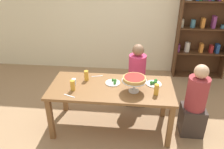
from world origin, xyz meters
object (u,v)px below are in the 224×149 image
at_px(diner_far_right, 137,79).
at_px(salad_plate_far_diner, 154,83).
at_px(dining_table, 111,92).
at_px(beer_glass_amber_spare, 156,90).
at_px(salad_plate_near_diner, 113,82).
at_px(cutlery_fork_near, 97,76).
at_px(beer_glass_amber_tall, 73,85).
at_px(water_glass_clear_near, 74,82).
at_px(bookshelf, 205,26).
at_px(cutlery_knife_near, 69,96).
at_px(beer_glass_amber_short, 86,76).
at_px(diner_head_east, 195,105).
at_px(deep_dish_pizza_stand, 134,80).

bearing_deg(diner_far_right, salad_plate_far_diner, 22.42).
relative_size(dining_table, beer_glass_amber_spare, 11.29).
xyz_separation_m(salad_plate_near_diner, cutlery_fork_near, (-0.28, 0.20, -0.01)).
bearing_deg(beer_glass_amber_tall, salad_plate_far_diner, 13.66).
relative_size(water_glass_clear_near, cutlery_fork_near, 0.52).
relative_size(bookshelf, water_glass_clear_near, 23.78).
distance_m(diner_far_right, cutlery_fork_near, 0.81).
relative_size(beer_glass_amber_spare, cutlery_knife_near, 0.90).
bearing_deg(beer_glass_amber_short, cutlery_fork_near, 46.74).
bearing_deg(salad_plate_far_diner, dining_table, -168.20).
bearing_deg(salad_plate_far_diner, bookshelf, 58.63).
bearing_deg(diner_head_east, beer_glass_amber_short, -5.50).
bearing_deg(cutlery_fork_near, salad_plate_far_diner, 154.32).
xyz_separation_m(salad_plate_near_diner, water_glass_clear_near, (-0.58, -0.09, 0.03)).
bearing_deg(beer_glass_amber_tall, cutlery_knife_near, -94.59).
bearing_deg(cutlery_fork_near, diner_far_right, -161.09).
distance_m(bookshelf, deep_dish_pizza_stand, 2.57).
distance_m(cutlery_fork_near, cutlery_knife_near, 0.68).
height_order(deep_dish_pizza_stand, salad_plate_near_diner, deep_dish_pizza_stand).
distance_m(salad_plate_far_diner, beer_glass_amber_spare, 0.29).
xyz_separation_m(deep_dish_pizza_stand, beer_glass_amber_spare, (0.31, -0.06, -0.11)).
distance_m(salad_plate_far_diner, beer_glass_amber_tall, 1.20).
xyz_separation_m(beer_glass_amber_short, beer_glass_amber_spare, (1.04, -0.31, -0.00)).
relative_size(deep_dish_pizza_stand, cutlery_knife_near, 1.94).
bearing_deg(water_glass_clear_near, cutlery_knife_near, -87.78).
distance_m(diner_head_east, beer_glass_amber_tall, 1.81).
relative_size(diner_far_right, deep_dish_pizza_stand, 3.29).
height_order(beer_glass_amber_tall, cutlery_knife_near, beer_glass_amber_tall).
height_order(bookshelf, salad_plate_far_diner, bookshelf).
height_order(beer_glass_amber_tall, water_glass_clear_near, beer_glass_amber_tall).
xyz_separation_m(beer_glass_amber_tall, beer_glass_amber_short, (0.14, 0.31, 0.00)).
relative_size(bookshelf, salad_plate_far_diner, 9.65).
distance_m(dining_table, water_glass_clear_near, 0.58).
height_order(cutlery_fork_near, cutlery_knife_near, same).
relative_size(deep_dish_pizza_stand, salad_plate_far_diner, 1.52).
bearing_deg(deep_dish_pizza_stand, salad_plate_far_diner, 37.24).
xyz_separation_m(beer_glass_amber_spare, cutlery_fork_near, (-0.90, 0.46, -0.08)).
bearing_deg(salad_plate_far_diner, beer_glass_amber_tall, -166.34).
xyz_separation_m(dining_table, bookshelf, (1.78, 2.02, 0.51)).
height_order(deep_dish_pizza_stand, beer_glass_amber_short, deep_dish_pizza_stand).
height_order(diner_head_east, cutlery_knife_near, diner_head_east).
distance_m(beer_glass_amber_tall, cutlery_knife_near, 0.17).
xyz_separation_m(beer_glass_amber_tall, cutlery_knife_near, (-0.01, -0.16, -0.08)).
distance_m(bookshelf, cutlery_knife_near, 3.32).
bearing_deg(dining_table, cutlery_fork_near, 130.57).
relative_size(bookshelf, diner_far_right, 1.92).
bearing_deg(bookshelf, salad_plate_far_diner, -121.37).
xyz_separation_m(diner_far_right, diner_head_east, (0.85, -0.73, 0.00)).
bearing_deg(diner_far_right, cutlery_knife_near, -41.88).
xyz_separation_m(dining_table, cutlery_fork_near, (-0.26, 0.30, 0.09)).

